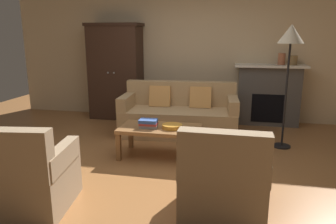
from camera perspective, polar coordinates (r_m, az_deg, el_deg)
ground_plane at (r=4.22m, az=-1.62°, el=-9.26°), size 9.60×9.60×0.00m
back_wall at (r=6.40m, az=3.66°, el=11.42°), size 7.20×0.10×2.80m
fireplace at (r=6.21m, az=17.53°, el=3.03°), size 1.26×0.48×1.12m
armoire at (r=6.47m, az=-9.30°, el=7.19°), size 1.06×0.57×1.87m
couch at (r=5.39m, az=1.99°, el=-0.62°), size 1.97×0.97×0.86m
coffee_table at (r=4.36m, az=-1.43°, el=-3.39°), size 1.10×0.60×0.42m
fruit_bowl at (r=4.28m, az=0.74°, el=-2.59°), size 0.27×0.27×0.05m
book_stack at (r=4.31m, az=-3.53°, el=-2.07°), size 0.26×0.19×0.12m
mantel_vase_terracotta at (r=6.13m, az=19.68°, el=8.93°), size 0.13×0.13×0.21m
mantel_vase_bronze at (r=6.16m, az=21.52°, el=8.62°), size 0.15×0.15×0.17m
armchair_near_left at (r=3.36m, az=-24.02°, el=-10.84°), size 0.87×0.87×0.88m
armchair_near_right at (r=3.06m, az=9.91°, el=-12.22°), size 0.79×0.78×0.88m
floor_lamp at (r=4.86m, az=21.11°, el=11.67°), size 0.36×0.36×1.79m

